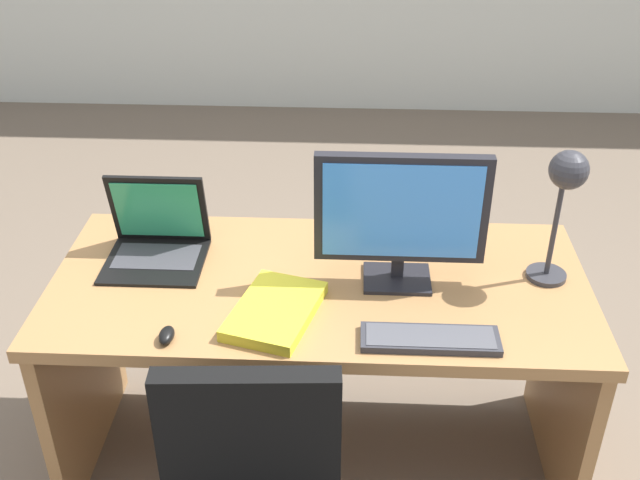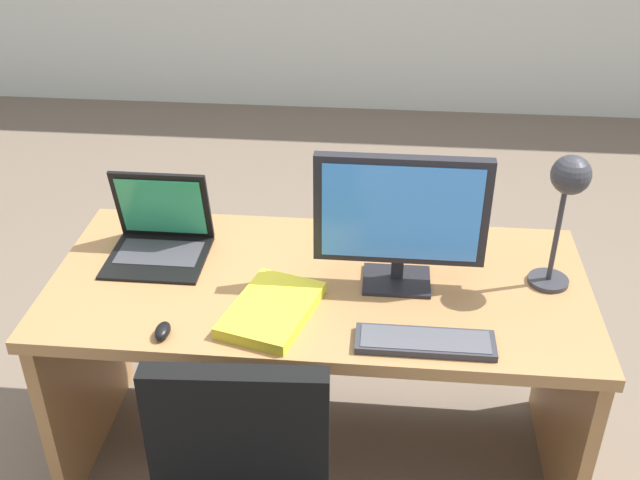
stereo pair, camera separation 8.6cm
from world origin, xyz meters
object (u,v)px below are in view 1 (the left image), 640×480
Objects in this scene: monitor at (401,214)px; mouse at (167,335)px; book at (275,311)px; desk_lamp at (565,188)px; laptop at (157,232)px; desk at (320,325)px; keyboard at (430,339)px.

monitor is 6.77× the size of mouse.
mouse is 0.30m from book.
desk_lamp is at bearing 16.99° from mouse.
laptop is 4.16× the size of mouse.
monitor is 0.45m from book.
mouse is at bearing -153.48° from monitor.
mouse is (-0.63, -0.31, -0.21)m from monitor.
book is (-0.12, -0.23, 0.22)m from desk.
mouse is (-0.40, -0.35, 0.22)m from desk.
laptop is at bearing 175.02° from desk_lamp.
keyboard is 0.57m from desk_lamp.
keyboard is at bearing -75.00° from monitor.
book is at bearing -38.06° from laptop.
monitor is 1.37× the size of book.
laptop reaches higher than desk.
book is at bearing 167.25° from keyboard.
keyboard is 0.87× the size of desk_lamp.
desk_lamp is (0.45, 0.02, 0.08)m from monitor.
monitor is 0.37m from keyboard.
book reaches higher than mouse.
desk_lamp is at bearing 39.17° from keyboard.
desk is at bearing 41.36° from mouse.
desk_lamp reaches higher than desk.
book reaches higher than desk.
monitor is at bearing 26.52° from mouse.
desk_lamp is 0.88m from book.
desk is 0.34m from book.
keyboard is 0.71m from mouse.
keyboard is (0.31, -0.32, 0.22)m from desk.
mouse is at bearing -156.56° from book.
desk_lamp reaches higher than keyboard.
laptop is at bearing 141.94° from book.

